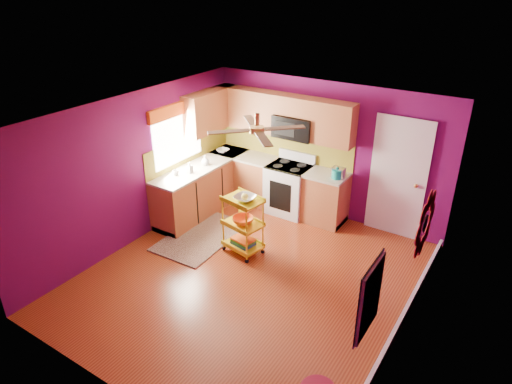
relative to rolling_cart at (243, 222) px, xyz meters
The scene contains 17 objects.
ground 0.90m from the rolling_cart, 48.28° to the right, with size 5.00×5.00×0.00m, color maroon.
room_envelope 1.30m from the rolling_cart, 46.71° to the right, with size 4.54×5.04×2.52m.
lower_cabinets 1.56m from the rolling_cart, 124.17° to the left, with size 2.81×2.31×0.94m.
electric_range 1.64m from the rolling_cart, 92.68° to the left, with size 0.76×0.66×1.13m.
upper_cabinetry 2.20m from the rolling_cart, 115.10° to the left, with size 2.80×2.30×1.26m.
left_window 2.17m from the rolling_cart, 163.43° to the left, with size 0.08×1.35×1.08m.
panel_door 2.70m from the rolling_cart, 46.72° to the left, with size 0.95×0.11×2.15m.
right_wall_art 2.97m from the rolling_cart, 17.85° to the right, with size 0.04×2.74×1.04m.
ceiling_fan 1.83m from the rolling_cart, 34.95° to the right, with size 1.01×1.01×0.26m.
shag_rug 1.04m from the rolling_cart, behind, with size 1.01×1.66×0.02m, color black.
rolling_cart is the anchor object (origin of this frame).
teal_kettle 1.88m from the rolling_cart, 61.30° to the left, with size 0.18×0.18×0.21m.
toaster 1.92m from the rolling_cart, 62.10° to the left, with size 0.22×0.15×0.18m, color beige.
soap_bottle_a 1.55m from the rolling_cart, 164.10° to the left, with size 0.09×0.09×0.20m, color #EA3F72.
soap_bottle_b 1.70m from the rolling_cart, 149.39° to the left, with size 0.15×0.15×0.19m, color white.
counter_dish 2.22m from the rolling_cart, 134.81° to the left, with size 0.24×0.24×0.06m, color white.
counter_cup 1.62m from the rolling_cart, behind, with size 0.12×0.12×0.09m, color white.
Camera 1 is at (3.13, -4.67, 4.19)m, focal length 32.00 mm.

